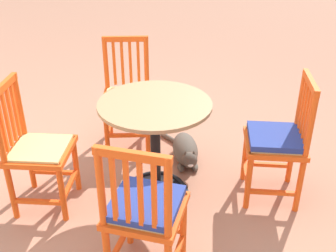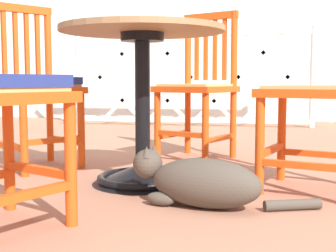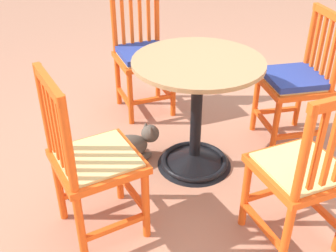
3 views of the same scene
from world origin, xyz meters
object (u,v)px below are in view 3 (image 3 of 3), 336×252
orange_chair_tucked_in (143,56)px  orange_chair_by_planter (305,173)px  orange_chair_facing_out (296,82)px  cafe_table (196,127)px  orange_chair_near_fence (92,163)px  tabby_cat (122,150)px

orange_chair_tucked_in → orange_chair_by_planter: same height
orange_chair_facing_out → orange_chair_tucked_in: same height
cafe_table → orange_chair_near_fence: (0.78, -0.03, 0.15)m
orange_chair_facing_out → tabby_cat: 1.23m
orange_chair_facing_out → orange_chair_tucked_in: (0.35, -1.08, 0.00)m
orange_chair_by_planter → orange_chair_near_fence: bearing=-53.2°
orange_chair_by_planter → cafe_table: bearing=-102.9°
orange_chair_near_fence → cafe_table: bearing=178.0°
orange_chair_facing_out → tabby_cat: size_ratio=1.22×
tabby_cat → orange_chair_tucked_in: bearing=-146.6°
orange_chair_near_fence → orange_chair_by_planter: size_ratio=1.00×
tabby_cat → orange_chair_facing_out: bearing=145.5°
orange_chair_tucked_in → orange_chair_by_planter: bearing=71.9°
cafe_table → orange_chair_near_fence: 0.80m
cafe_table → orange_chair_near_fence: orange_chair_near_fence is taller
orange_chair_facing_out → orange_chair_by_planter: 0.98m
orange_chair_facing_out → orange_chair_tucked_in: bearing=-72.1°
cafe_table → orange_chair_facing_out: 0.76m
orange_chair_facing_out → tabby_cat: bearing=-34.5°
orange_chair_near_fence → tabby_cat: 0.68m
cafe_table → orange_chair_tucked_in: 0.86m
orange_chair_near_fence → tabby_cat: orange_chair_near_fence is taller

